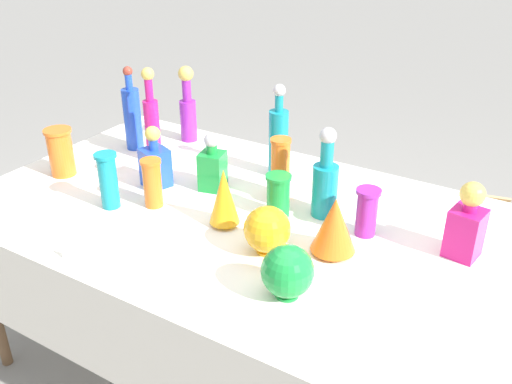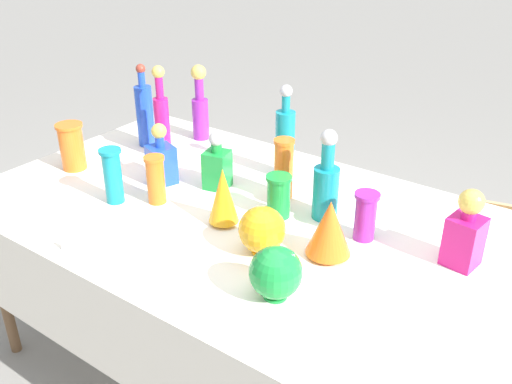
% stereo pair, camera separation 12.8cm
% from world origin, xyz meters
% --- Properties ---
extents(ground_plane, '(40.00, 40.00, 0.00)m').
position_xyz_m(ground_plane, '(0.00, 0.00, 0.00)').
color(ground_plane, gray).
extents(display_table, '(2.09, 1.16, 0.76)m').
position_xyz_m(display_table, '(0.00, -0.04, 0.71)').
color(display_table, white).
rests_on(display_table, ground).
extents(tall_bottle_0, '(0.06, 0.06, 0.40)m').
position_xyz_m(tall_bottle_0, '(-0.62, 0.19, 0.93)').
color(tall_bottle_0, '#C61972').
rests_on(tall_bottle_0, display_table).
extents(tall_bottle_1, '(0.07, 0.07, 0.34)m').
position_xyz_m(tall_bottle_1, '(-0.63, 0.45, 0.91)').
color(tall_bottle_1, purple).
rests_on(tall_bottle_1, display_table).
extents(tall_bottle_2, '(0.08, 0.08, 0.37)m').
position_xyz_m(tall_bottle_2, '(-0.78, 0.25, 0.91)').
color(tall_bottle_2, blue).
rests_on(tall_bottle_2, display_table).
extents(tall_bottle_3, '(0.08, 0.08, 0.37)m').
position_xyz_m(tall_bottle_3, '(-0.11, 0.34, 0.91)').
color(tall_bottle_3, teal).
rests_on(tall_bottle_3, display_table).
extents(tall_bottle_4, '(0.09, 0.09, 0.33)m').
position_xyz_m(tall_bottle_4, '(0.19, 0.14, 0.89)').
color(tall_bottle_4, teal).
rests_on(tall_bottle_4, display_table).
extents(square_decanter_0, '(0.11, 0.11, 0.23)m').
position_xyz_m(square_decanter_0, '(-0.26, 0.10, 0.85)').
color(square_decanter_0, '#198C38').
rests_on(square_decanter_0, display_table).
extents(square_decanter_1, '(0.11, 0.11, 0.25)m').
position_xyz_m(square_decanter_1, '(0.67, 0.13, 0.87)').
color(square_decanter_1, '#C61972').
rests_on(square_decanter_1, display_table).
extents(square_decanter_2, '(0.12, 0.12, 0.24)m').
position_xyz_m(square_decanter_2, '(-0.46, 0.01, 0.86)').
color(square_decanter_2, blue).
rests_on(square_decanter_2, display_table).
extents(slender_vase_0, '(0.09, 0.09, 0.15)m').
position_xyz_m(slender_vase_0, '(0.06, 0.06, 0.84)').
color(slender_vase_0, '#198C38').
rests_on(slender_vase_0, display_table).
extents(slender_vase_1, '(0.11, 0.11, 0.19)m').
position_xyz_m(slender_vase_1, '(-0.84, -0.11, 0.86)').
color(slender_vase_1, orange).
rests_on(slender_vase_1, display_table).
extents(slender_vase_2, '(0.08, 0.08, 0.23)m').
position_xyz_m(slender_vase_2, '(-0.01, 0.19, 0.88)').
color(slender_vase_2, orange).
rests_on(slender_vase_2, display_table).
extents(slender_vase_3, '(0.08, 0.08, 0.16)m').
position_xyz_m(slender_vase_3, '(0.36, 0.10, 0.85)').
color(slender_vase_3, purple).
rests_on(slender_vase_3, display_table).
extents(slender_vase_4, '(0.07, 0.07, 0.18)m').
position_xyz_m(slender_vase_4, '(-0.36, -0.12, 0.86)').
color(slender_vase_4, orange).
rests_on(slender_vase_4, display_table).
extents(slender_vase_5, '(0.08, 0.08, 0.21)m').
position_xyz_m(slender_vase_5, '(-0.49, -0.20, 0.87)').
color(slender_vase_5, teal).
rests_on(slender_vase_5, display_table).
extents(fluted_vase_0, '(0.14, 0.14, 0.19)m').
position_xyz_m(fluted_vase_0, '(0.32, -0.06, 0.86)').
color(fluted_vase_0, orange).
rests_on(fluted_vase_0, display_table).
extents(fluted_vase_1, '(0.10, 0.10, 0.21)m').
position_xyz_m(fluted_vase_1, '(-0.07, -0.10, 0.87)').
color(fluted_vase_1, orange).
rests_on(fluted_vase_1, display_table).
extents(round_bowl_0, '(0.15, 0.15, 0.16)m').
position_xyz_m(round_bowl_0, '(0.14, -0.17, 0.84)').
color(round_bowl_0, orange).
rests_on(round_bowl_0, display_table).
extents(round_bowl_1, '(0.15, 0.15, 0.16)m').
position_xyz_m(round_bowl_1, '(0.30, -0.33, 0.84)').
color(round_bowl_1, '#198C38').
rests_on(round_bowl_1, display_table).
extents(price_tag_left, '(0.06, 0.02, 0.04)m').
position_xyz_m(price_tag_left, '(-0.35, -0.52, 0.78)').
color(price_tag_left, white).
rests_on(price_tag_left, display_table).
extents(cardboard_box_behind_left, '(0.48, 0.49, 0.47)m').
position_xyz_m(cardboard_box_behind_left, '(0.51, 1.08, 0.20)').
color(cardboard_box_behind_left, tan).
rests_on(cardboard_box_behind_left, ground).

